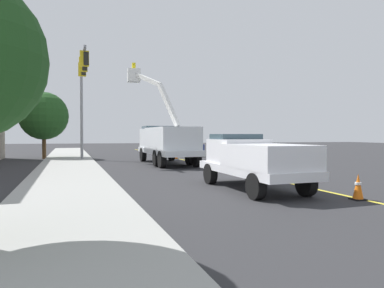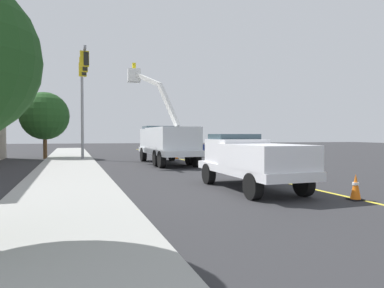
% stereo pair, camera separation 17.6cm
% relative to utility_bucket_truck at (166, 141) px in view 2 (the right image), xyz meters
% --- Properties ---
extents(ground, '(120.00, 120.00, 0.00)m').
position_rel_utility_bucket_truck_xyz_m(ground, '(-0.27, -2.31, -1.62)').
color(ground, '#2D2D30').
extents(sidewalk_far_side, '(60.05, 9.78, 0.12)m').
position_rel_utility_bucket_truck_xyz_m(sidewalk_far_side, '(-1.17, 6.33, -1.56)').
color(sidewalk_far_side, '#9E9E99').
rests_on(sidewalk_far_side, ground).
extents(lane_centre_stripe, '(49.75, 5.32, 0.01)m').
position_rel_utility_bucket_truck_xyz_m(lane_centre_stripe, '(-0.27, -2.31, -1.61)').
color(lane_centre_stripe, yellow).
rests_on(lane_centre_stripe, ground).
extents(utility_bucket_truck, '(8.41, 4.28, 7.20)m').
position_rel_utility_bucket_truck_xyz_m(utility_bucket_truck, '(0.00, 0.00, 0.00)').
color(utility_bucket_truck, silver).
rests_on(utility_bucket_truck, ground).
extents(service_pickup_truck, '(5.79, 2.67, 2.06)m').
position_rel_utility_bucket_truck_xyz_m(service_pickup_truck, '(-12.04, -1.29, -0.50)').
color(service_pickup_truck, white).
rests_on(service_pickup_truck, ground).
extents(passing_minivan, '(4.97, 2.39, 1.69)m').
position_rel_utility_bucket_truck_xyz_m(passing_minivan, '(8.88, -3.45, -0.65)').
color(passing_minivan, navy).
rests_on(passing_minivan, ground).
extents(traffic_cone_leading, '(0.40, 0.40, 0.83)m').
position_rel_utility_bucket_truck_xyz_m(traffic_cone_leading, '(-14.72, -3.62, -1.21)').
color(traffic_cone_leading, black).
rests_on(traffic_cone_leading, ground).
extents(traffic_cone_mid_front, '(0.40, 0.40, 0.79)m').
position_rel_utility_bucket_truck_xyz_m(traffic_cone_mid_front, '(4.40, -1.56, -1.23)').
color(traffic_cone_mid_front, black).
rests_on(traffic_cone_mid_front, ground).
extents(traffic_signal_mast, '(7.04, 1.01, 8.45)m').
position_rel_utility_bucket_truck_xyz_m(traffic_signal_mast, '(2.99, 5.74, 4.22)').
color(traffic_signal_mast, gray).
rests_on(traffic_signal_mast, ground).
extents(street_tree_right, '(4.01, 4.01, 5.62)m').
position_rel_utility_bucket_truck_xyz_m(street_tree_right, '(7.31, 9.17, 1.99)').
color(street_tree_right, brown).
rests_on(street_tree_right, ground).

